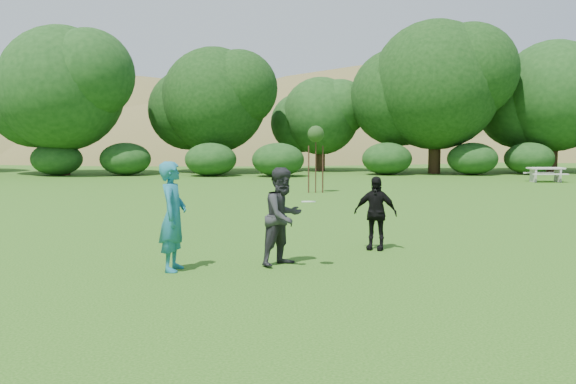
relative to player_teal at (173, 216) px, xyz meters
name	(u,v)px	position (x,y,z in m)	size (l,w,h in m)	color
ground	(292,262)	(2.20, 0.76, -1.00)	(120.00, 120.00, 0.00)	#19470C
player_teal	(173,216)	(0.00, 0.00, 0.00)	(0.73, 0.48, 2.00)	#1C697F
player_grey	(283,217)	(2.02, 0.44, -0.07)	(0.91, 0.71, 1.87)	#28292B
player_black	(375,213)	(4.04, 2.03, -0.21)	(0.93, 0.39, 1.59)	black
frisbee	(309,202)	(2.48, 0.11, 0.25)	(0.27, 0.27, 0.06)	white
sapling	(316,136)	(3.71, 15.51, 1.42)	(0.70, 0.70, 2.85)	#3A2016
picnic_table	(546,172)	(16.15, 21.35, -0.48)	(1.80, 1.48, 0.76)	beige
hillside	(269,248)	(1.64, 69.21, -12.97)	(150.00, 72.00, 52.00)	olive
tree_row	(327,97)	(5.43, 29.44, 3.87)	(53.92, 10.38, 9.62)	#3A2616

